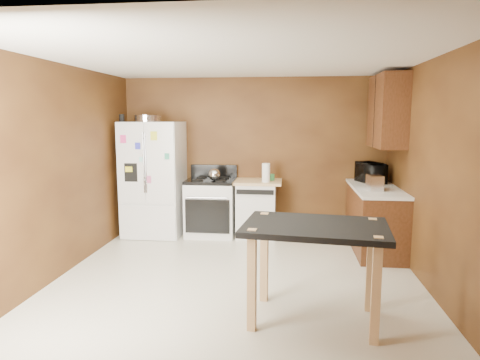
% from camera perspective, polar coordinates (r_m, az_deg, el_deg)
% --- Properties ---
extents(floor, '(4.50, 4.50, 0.00)m').
position_cam_1_polar(floor, '(5.04, -0.48, -13.43)').
color(floor, beige).
rests_on(floor, ground).
extents(ceiling, '(4.50, 4.50, 0.00)m').
position_cam_1_polar(ceiling, '(4.72, -0.52, 16.02)').
color(ceiling, white).
rests_on(ceiling, ground).
extents(wall_back, '(4.20, 0.00, 4.20)m').
position_cam_1_polar(wall_back, '(6.94, 1.77, 3.25)').
color(wall_back, brown).
rests_on(wall_back, ground).
extents(wall_front, '(4.20, 0.00, 4.20)m').
position_cam_1_polar(wall_front, '(2.54, -6.72, -5.91)').
color(wall_front, brown).
rests_on(wall_front, ground).
extents(wall_left, '(0.00, 4.50, 4.50)m').
position_cam_1_polar(wall_left, '(5.39, -23.24, 1.07)').
color(wall_left, brown).
rests_on(wall_left, ground).
extents(wall_right, '(0.00, 4.50, 4.50)m').
position_cam_1_polar(wall_right, '(4.93, 24.52, 0.36)').
color(wall_right, brown).
rests_on(wall_right, ground).
extents(roasting_pan, '(0.41, 0.41, 0.10)m').
position_cam_1_polar(roasting_pan, '(6.87, -12.22, 8.03)').
color(roasting_pan, silver).
rests_on(roasting_pan, refrigerator).
extents(pen_cup, '(0.08, 0.08, 0.12)m').
position_cam_1_polar(pen_cup, '(6.88, -15.48, 7.98)').
color(pen_cup, black).
rests_on(pen_cup, refrigerator).
extents(kettle, '(0.19, 0.19, 0.19)m').
position_cam_1_polar(kettle, '(6.61, -3.45, 0.73)').
color(kettle, silver).
rests_on(kettle, gas_range).
extents(paper_towel, '(0.16, 0.16, 0.29)m').
position_cam_1_polar(paper_towel, '(6.52, 3.49, 0.98)').
color(paper_towel, white).
rests_on(paper_towel, dishwasher).
extents(green_canister, '(0.10, 0.10, 0.10)m').
position_cam_1_polar(green_canister, '(6.71, 4.24, 0.37)').
color(green_canister, '#44B365').
rests_on(green_canister, dishwasher).
extents(toaster, '(0.20, 0.29, 0.20)m').
position_cam_1_polar(toaster, '(6.02, 17.52, -0.33)').
color(toaster, silver).
rests_on(toaster, right_cabinets).
extents(microwave, '(0.49, 0.58, 0.27)m').
position_cam_1_polar(microwave, '(6.69, 17.03, 0.84)').
color(microwave, black).
rests_on(microwave, right_cabinets).
extents(refrigerator, '(0.90, 0.80, 1.80)m').
position_cam_1_polar(refrigerator, '(6.91, -11.43, 0.14)').
color(refrigerator, white).
rests_on(refrigerator, ground).
extents(gas_range, '(0.76, 0.68, 1.10)m').
position_cam_1_polar(gas_range, '(6.83, -3.86, -3.55)').
color(gas_range, white).
rests_on(gas_range, ground).
extents(dishwasher, '(0.78, 0.63, 0.89)m').
position_cam_1_polar(dishwasher, '(6.76, 2.20, -3.74)').
color(dishwasher, white).
rests_on(dishwasher, ground).
extents(right_cabinets, '(0.63, 1.58, 2.45)m').
position_cam_1_polar(right_cabinets, '(6.33, 17.98, -0.79)').
color(right_cabinets, '#5D2F19').
rests_on(right_cabinets, ground).
extents(island, '(1.37, 1.00, 0.92)m').
position_cam_1_polar(island, '(3.98, 9.97, -7.76)').
color(island, black).
rests_on(island, ground).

